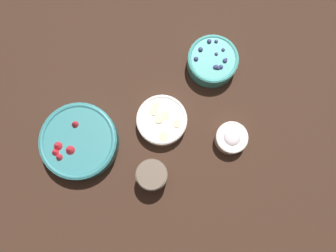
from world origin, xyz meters
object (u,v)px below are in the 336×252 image
Objects in this scene: bowl_bananas at (162,120)px; jar_chocolate at (152,175)px; bowl_blueberries at (212,61)px; bowl_strawberries at (79,141)px; bowl_cream at (231,138)px.

bowl_bananas is 1.69× the size of jar_chocolate.
bowl_strawberries is at bearing -23.60° from bowl_blueberries.
bowl_strawberries is 1.50× the size of bowl_bananas.
bowl_blueberries is at bearing -173.36° from jar_chocolate.
bowl_strawberries is 0.50m from bowl_cream.
jar_chocolate is at bearing 6.64° from bowl_blueberries.
bowl_blueberries is 0.27m from bowl_cream.
bowl_strawberries is at bearing -80.25° from jar_chocolate.
bowl_bananas is 1.60× the size of bowl_cream.
jar_chocolate reaches higher than bowl_strawberries.
bowl_blueberries is 0.44m from jar_chocolate.
bowl_cream is (0.19, 0.20, -0.01)m from bowl_blueberries.
jar_chocolate is at bearing 24.88° from bowl_bananas.
jar_chocolate is (0.25, -0.15, 0.01)m from bowl_cream.
bowl_cream is at bearing 109.70° from bowl_bananas.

